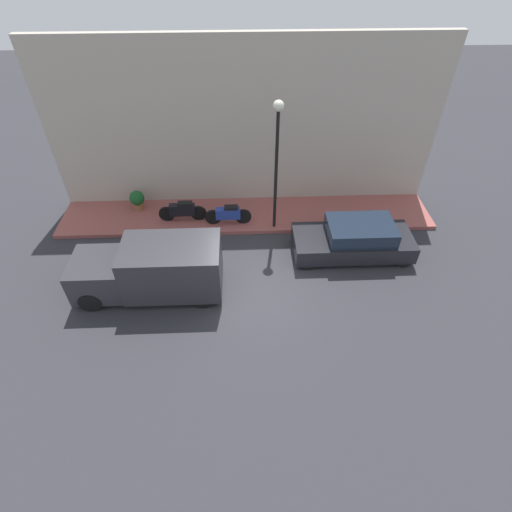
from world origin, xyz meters
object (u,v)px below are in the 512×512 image
at_px(parked_car, 354,239).
at_px(motorcycle_blue, 228,214).
at_px(motorcycle_black, 183,211).
at_px(potted_plant, 137,199).
at_px(delivery_van, 150,269).
at_px(streetlamp, 277,146).

height_order(parked_car, motorcycle_blue, parked_car).
distance_m(motorcycle_black, potted_plant, 2.16).
xyz_separation_m(delivery_van, streetlamp, (3.23, -4.33, 2.64)).
bearing_deg(potted_plant, delivery_van, -163.96).
xyz_separation_m(parked_car, delivery_van, (-1.65, 7.18, 0.34)).
relative_size(parked_car, motorcycle_black, 2.26).
distance_m(motorcycle_blue, potted_plant, 4.01).
height_order(motorcycle_black, streetlamp, streetlamp).
bearing_deg(parked_car, delivery_van, 102.96).
bearing_deg(delivery_van, motorcycle_black, -9.59).
xyz_separation_m(delivery_van, motorcycle_black, (3.79, -0.64, -0.36)).
height_order(delivery_van, potted_plant, delivery_van).
relative_size(delivery_van, potted_plant, 5.66).
relative_size(parked_car, motorcycle_blue, 2.34).
bearing_deg(streetlamp, parked_car, -119.05).
distance_m(motorcycle_blue, motorcycle_black, 1.88).
height_order(delivery_van, motorcycle_blue, delivery_van).
bearing_deg(parked_car, streetlamp, 60.95).
bearing_deg(motorcycle_black, delivery_van, 170.41).
xyz_separation_m(motorcycle_blue, potted_plant, (1.17, 3.84, 0.02)).
relative_size(motorcycle_black, streetlamp, 0.38).
height_order(motorcycle_blue, potted_plant, potted_plant).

